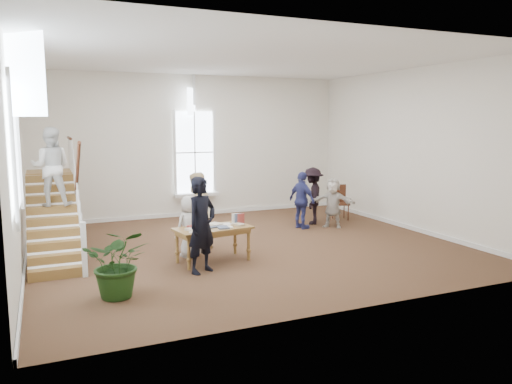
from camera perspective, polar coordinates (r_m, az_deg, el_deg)
name	(u,v)px	position (r m, az deg, el deg)	size (l,w,h in m)	color
ground	(248,246)	(12.31, -0.97, -6.24)	(10.00, 10.00, 0.00)	#48331C
room_shell	(196,203)	(16.29, -6.86, -1.30)	(10.49, 10.00, 10.00)	silver
staircase	(52,187)	(11.86, -22.25, 0.59)	(1.10, 4.10, 2.92)	brown
library_table	(213,231)	(10.90, -4.97, -4.46)	(1.73, 1.04, 0.83)	brown
police_officer	(202,225)	(10.10, -6.21, -3.78)	(0.71, 0.47, 1.95)	black
elderly_woman	(190,226)	(11.36, -7.57, -3.91)	(0.68, 0.44, 1.40)	#BCB7AE
person_yellow	(196,212)	(11.86, -6.86, -2.24)	(0.90, 0.70, 1.86)	#DEC08A
woman_cluster_a	(302,200)	(14.24, 5.28, -0.95)	(0.96, 0.40, 1.63)	navy
woman_cluster_b	(313,196)	(14.91, 6.48, -0.44)	(1.09, 0.63, 1.69)	black
woman_cluster_c	(333,203)	(14.53, 8.77, -1.22)	(1.33, 0.42, 1.43)	beige
floor_plant	(119,263)	(9.03, -15.42, -7.79)	(1.11, 0.97, 1.24)	#173511
side_chair	(340,200)	(15.80, 9.54, -0.89)	(0.56, 0.56, 1.08)	#3D1E10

